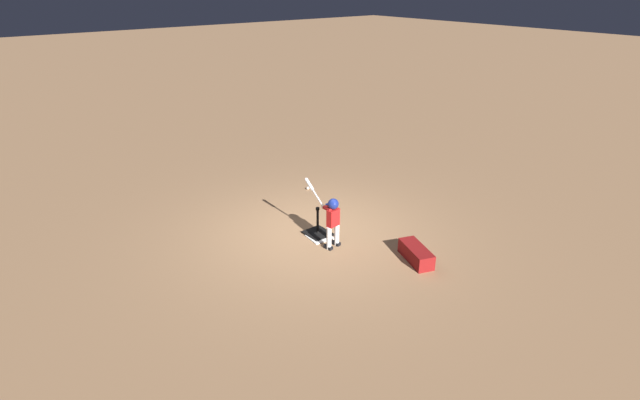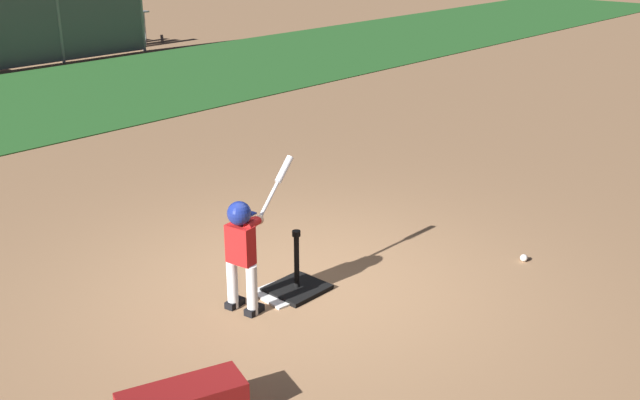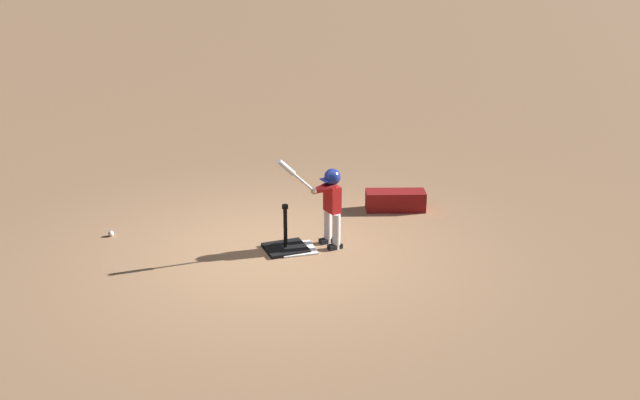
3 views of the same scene
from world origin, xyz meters
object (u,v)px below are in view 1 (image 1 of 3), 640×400
batter_child (332,216)px  equipment_bag (416,254)px  baseball (308,188)px  batting_tee (318,231)px

batter_child → equipment_bag: batter_child is taller
baseball → batter_child: bearing=152.2°
batter_child → equipment_bag: (-1.37, -0.88, -0.51)m
batting_tee → equipment_bag: size_ratio=0.71×
baseball → equipment_bag: size_ratio=0.09×
batting_tee → equipment_bag: batting_tee is taller
batting_tee → baseball: size_ratio=8.07×
batter_child → equipment_bag: size_ratio=1.48×
baseball → equipment_bag: (-3.90, 0.46, 0.10)m
batter_child → baseball: 2.93m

